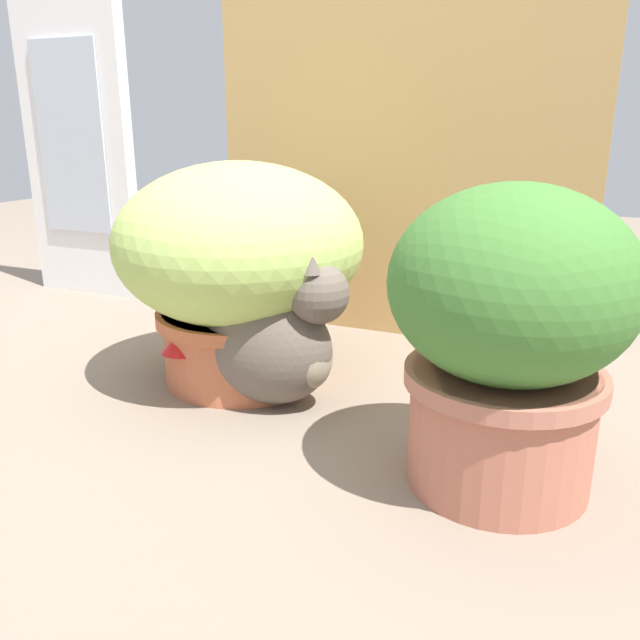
{
  "coord_description": "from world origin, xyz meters",
  "views": [
    {
      "loc": [
        0.55,
        -0.93,
        0.52
      ],
      "look_at": [
        0.11,
        0.07,
        0.18
      ],
      "focal_mm": 36.58,
      "sensor_mm": 36.0,
      "label": 1
    }
  ],
  "objects_px": {
    "grass_planter": "(240,262)",
    "mushroom_ornament_red": "(184,350)",
    "leafy_planter": "(509,328)",
    "cat": "(273,342)"
  },
  "relations": [
    {
      "from": "mushroom_ornament_red",
      "to": "leafy_planter",
      "type": "bearing_deg",
      "value": -7.43
    },
    {
      "from": "leafy_planter",
      "to": "mushroom_ornament_red",
      "type": "distance_m",
      "value": 0.63
    },
    {
      "from": "cat",
      "to": "grass_planter",
      "type": "bearing_deg",
      "value": 144.1
    },
    {
      "from": "leafy_planter",
      "to": "mushroom_ornament_red",
      "type": "height_order",
      "value": "leafy_planter"
    },
    {
      "from": "grass_planter",
      "to": "cat",
      "type": "distance_m",
      "value": 0.19
    },
    {
      "from": "leafy_planter",
      "to": "cat",
      "type": "distance_m",
      "value": 0.47
    },
    {
      "from": "grass_planter",
      "to": "mushroom_ornament_red",
      "type": "relative_size",
      "value": 3.67
    },
    {
      "from": "leafy_planter",
      "to": "cat",
      "type": "xyz_separation_m",
      "value": [
        -0.43,
        0.12,
        -0.12
      ]
    },
    {
      "from": "leafy_planter",
      "to": "cat",
      "type": "bearing_deg",
      "value": 164.42
    },
    {
      "from": "grass_planter",
      "to": "mushroom_ornament_red",
      "type": "xyz_separation_m",
      "value": [
        -0.06,
        -0.13,
        -0.15
      ]
    }
  ]
}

